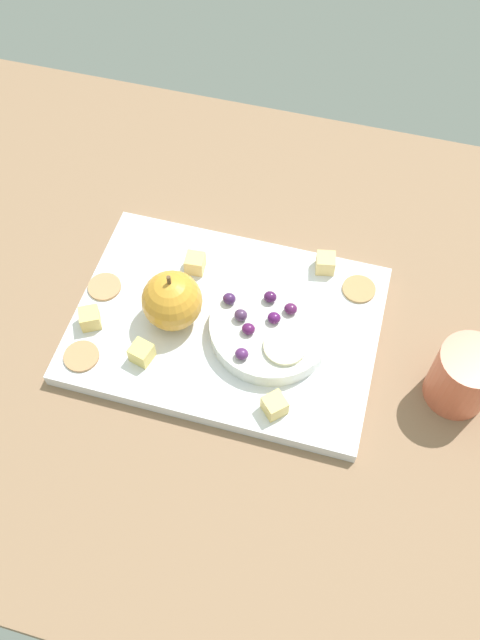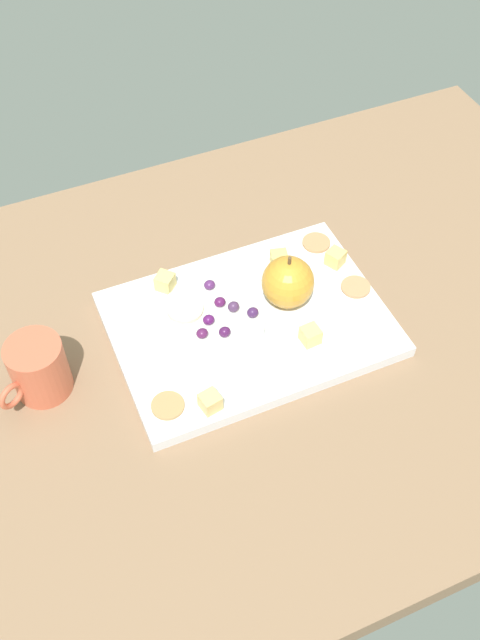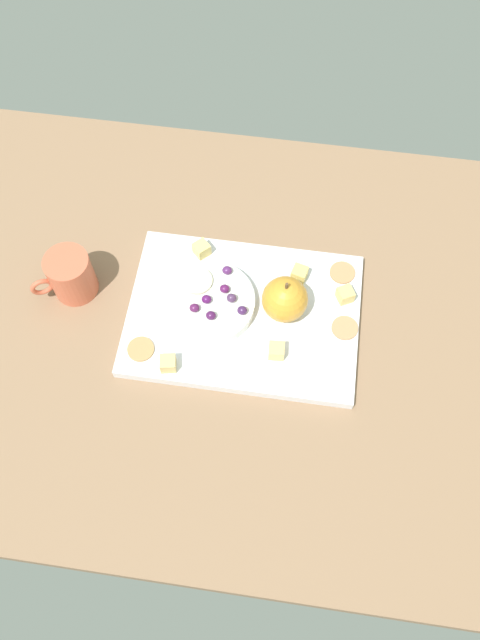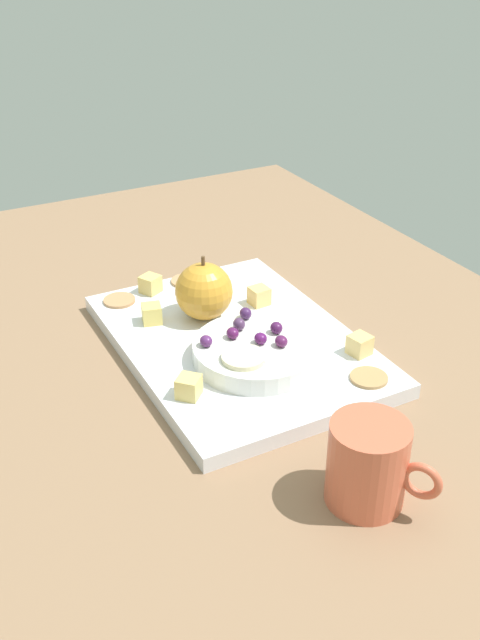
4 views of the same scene
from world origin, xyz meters
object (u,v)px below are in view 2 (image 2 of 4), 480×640
cracker_1 (316,243)px  grape_2 (209,320)px  serving_dish (210,326)px  grape_5 (253,313)px  platter (249,324)px  apple_whole (288,282)px  grape_0 (225,332)px  apple_slice_0 (185,309)px  cup (38,369)px  cracker_0 (168,406)px  grape_4 (220,302)px  grape_3 (202,333)px  cheese_cube_1 (310,335)px  grape_6 (234,307)px  cracker_2 (356,287)px  grape_1 (210,285)px  cheese_cube_0 (335,258)px  cheese_cube_4 (210,402)px  cheese_cube_2 (279,260)px  cheese_cube_3 (165,282)px

cracker_1 → grape_2: 24.72cm
serving_dish → grape_5: size_ratio=9.38×
platter → apple_whole: size_ratio=5.08×
cracker_1 → grape_0: size_ratio=2.67×
apple_slice_0 → cup: bearing=4.8°
cracker_0 → grape_4: size_ratio=2.67×
grape_3 → apple_whole: bearing=-167.4°
serving_dish → grape_0: (-0.98, 3.29, 1.93)cm
cheese_cube_1 → grape_6: grape_6 is taller
cracker_2 → grape_1: bearing=-17.7°
cracker_0 → grape_6: grape_6 is taller
serving_dish → cup: bearing=-3.1°
apple_whole → cracker_1: apple_whole is taller
cracker_2 → apple_slice_0: apple_slice_0 is taller
cheese_cube_1 → grape_4: size_ratio=1.50×
grape_0 → cup: cup is taller
apple_slice_0 → cracker_2: bearing=170.9°
grape_2 → grape_5: grape_5 is taller
apple_whole → cracker_1: size_ratio=1.73×
grape_1 → apple_slice_0: size_ratio=0.32×
cheese_cube_0 → cheese_cube_4: same height
cheese_cube_2 → cheese_cube_3: bearing=-8.4°
grape_0 → grape_3: (2.93, -1.04, -0.06)cm
apple_whole → cracker_0: (22.52, 10.66, -3.66)cm
cracker_1 → cheese_cube_1: bearing=60.3°
cracker_0 → platter: bearing=-149.5°
apple_whole → cracker_2: apple_whole is taller
grape_4 → cup: (26.55, 0.76, -0.63)cm
cheese_cube_3 → grape_5: grape_5 is taller
grape_4 → platter: bearing=146.4°
grape_3 → cheese_cube_3: bearing=-85.2°
grape_2 → cup: bearing=-4.0°
apple_slice_0 → grape_5: bearing=150.1°
grape_6 → apple_slice_0: bearing=-23.3°
cheese_cube_0 → cracker_2: (-0.48, 5.77, -1.05)cm
apple_whole → cup: bearing=-0.4°
serving_dish → cracker_1: serving_dish is taller
grape_4 → grape_6: (-1.43, 1.65, 0.09)cm
cracker_0 → cracker_2: size_ratio=1.00×
grape_3 → apple_slice_0: grape_3 is taller
apple_whole → grape_3: bearing=12.6°
grape_0 → apple_slice_0: 7.29cm
platter → cracker_0: 18.41cm
cup → grape_3: bearing=170.9°
cracker_0 → apple_slice_0: (-7.38, -12.75, 2.47)cm
grape_6 → cup: (27.98, -0.89, -0.72)cm
cracker_2 → apple_whole: bearing=-10.7°
grape_5 → cup: size_ratio=0.17×
grape_0 → grape_5: 5.22cm
cheese_cube_1 → grape_5: grape_5 is taller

